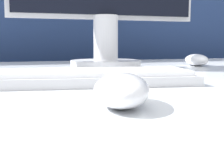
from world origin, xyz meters
The scene contains 4 objects.
partition_panel centered at (0.00, 0.72, 0.74)m, with size 5.00×0.03×1.49m.
computer_mouse_near centered at (0.06, -0.28, 0.78)m, with size 0.09×0.13×0.04m.
keyboard centered at (0.03, -0.09, 0.77)m, with size 0.44×0.18×0.02m.
computer_mouse_far centered at (0.47, 0.22, 0.77)m, with size 0.08×0.12×0.03m.
Camera 1 is at (-0.05, -0.60, 0.83)m, focal length 50.00 mm.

